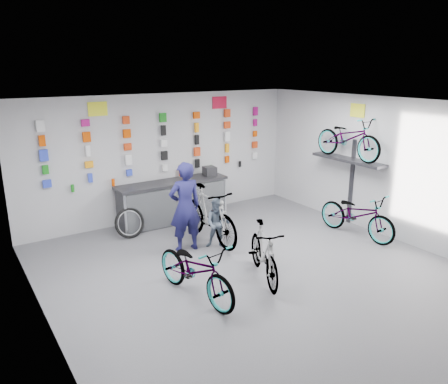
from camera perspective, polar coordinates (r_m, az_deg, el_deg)
floor at (r=7.86m, az=5.39°, el=-11.24°), size 8.00×8.00×0.00m
ceiling at (r=7.01m, az=6.05°, el=11.09°), size 8.00×8.00×0.00m
wall_back at (r=10.61m, az=-7.95°, el=4.54°), size 7.00×0.00×7.00m
wall_left at (r=5.89m, az=-22.13°, el=-6.09°), size 0.00×8.00×8.00m
wall_right at (r=9.82m, az=21.88°, el=2.58°), size 0.00×8.00×8.00m
counter at (r=10.46m, az=-6.65°, el=-1.31°), size 2.70×0.66×1.00m
merch_wall at (r=10.45m, az=-8.31°, el=6.21°), size 5.56×0.08×1.57m
wall_bracket at (r=10.41m, az=15.96°, el=3.64°), size 0.39×1.90×2.00m
sign_left at (r=9.88m, az=-16.18°, el=10.38°), size 0.42×0.02×0.30m
sign_right at (r=11.19m, az=-0.59°, el=11.60°), size 0.42×0.02×0.30m
sign_side at (r=10.34m, az=17.03°, el=10.15°), size 0.02×0.40×0.30m
bike_left at (r=7.06m, az=-3.72°, el=-10.09°), size 0.92×1.94×0.98m
bike_center at (r=7.66m, az=5.23°, el=-7.87°), size 1.07×1.71×1.00m
bike_right at (r=9.94m, az=16.98°, el=-2.82°), size 0.82×1.94×0.99m
bike_service at (r=9.20m, az=-1.93°, el=-2.94°), size 0.63×2.01×1.20m
bike_wall at (r=10.24m, az=15.92°, el=6.81°), size 0.63×1.80×0.95m
clerk at (r=8.69m, az=-5.11°, el=-1.96°), size 0.70×0.50×1.83m
customer at (r=8.91m, az=-0.81°, el=-4.12°), size 0.64×0.62×1.04m
spare_wheel at (r=9.72m, az=-12.23°, el=-3.97°), size 0.69×0.29×0.67m
register at (r=10.78m, az=-1.89°, el=2.75°), size 0.31×0.33×0.22m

